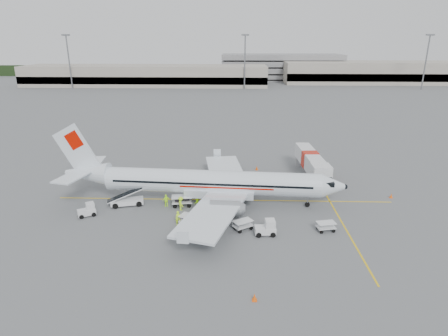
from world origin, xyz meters
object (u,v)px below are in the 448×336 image
at_px(aircraft, 212,167).
at_px(tug_aft, 86,210).
at_px(tug_mid, 224,209).
at_px(jet_bridge, 310,165).
at_px(belt_loader, 127,195).
at_px(tug_fore, 265,227).

distance_m(aircraft, tug_aft, 16.04).
bearing_deg(tug_aft, tug_mid, -26.76).
relative_size(jet_bridge, tug_mid, 7.75).
bearing_deg(aircraft, jet_bridge, 38.82).
relative_size(belt_loader, tug_fore, 2.38).
distance_m(aircraft, jet_bridge, 17.67).
bearing_deg(tug_mid, tug_aft, 165.61).
bearing_deg(aircraft, tug_mid, -61.95).
bearing_deg(belt_loader, tug_mid, -25.42).
bearing_deg(tug_aft, aircraft, -13.32).
bearing_deg(belt_loader, aircraft, -8.64).
relative_size(aircraft, tug_fore, 15.95).
height_order(tug_fore, tug_mid, tug_fore).
xyz_separation_m(belt_loader, tug_fore, (17.13, -7.13, -0.58)).
height_order(jet_bridge, belt_loader, jet_bridge).
distance_m(tug_mid, tug_aft, 16.49).
xyz_separation_m(aircraft, tug_aft, (-14.89, -4.28, -4.17)).
xyz_separation_m(tug_fore, tug_aft, (-21.15, 3.88, -0.08)).
distance_m(belt_loader, tug_mid, 12.72).
distance_m(tug_fore, tug_mid, 6.58).
distance_m(jet_bridge, tug_fore, 19.87).
relative_size(aircraft, jet_bridge, 2.34).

